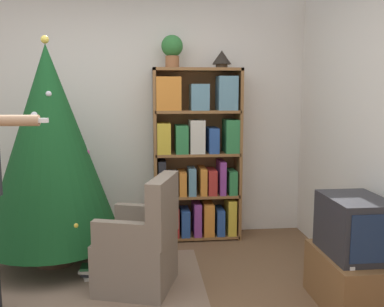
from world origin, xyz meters
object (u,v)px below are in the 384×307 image
bookshelf (196,157)px  christmas_tree (50,145)px  television (355,226)px  table_lamp (222,58)px  potted_plant (172,49)px  armchair (141,249)px

bookshelf → christmas_tree: bearing=-158.2°
bookshelf → television: bookshelf is taller
television → table_lamp: table_lamp is taller
potted_plant → armchair: bearing=-106.1°
bookshelf → potted_plant: size_ratio=5.50×
television → christmas_tree: size_ratio=0.26×
christmas_tree → potted_plant: size_ratio=6.23×
table_lamp → potted_plant: bearing=180.0°
bookshelf → table_lamp: 1.06m
christmas_tree → table_lamp: 1.91m
armchair → potted_plant: size_ratio=2.80×
bookshelf → christmas_tree: (-1.38, -0.55, 0.22)m
armchair → table_lamp: 2.13m
television → bookshelf: bearing=120.5°
television → potted_plant: 2.45m
bookshelf → table_lamp: (0.26, 0.01, 1.03)m
armchair → table_lamp: (0.84, 1.15, 1.59)m
television → christmas_tree: (-2.33, 1.07, 0.48)m
television → potted_plant: bearing=126.4°
christmas_tree → armchair: christmas_tree is taller
christmas_tree → table_lamp: (1.64, 0.56, 0.81)m
armchair → potted_plant: 2.06m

